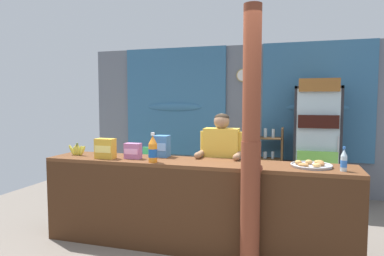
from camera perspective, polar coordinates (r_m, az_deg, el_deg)
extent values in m
plane|color=slate|center=(4.89, 3.63, -15.50)|extent=(7.90, 7.90, 0.00)
cube|color=slate|center=(6.45, 7.45, 1.57)|extent=(5.78, 0.12, 2.69)
cube|color=teal|center=(6.65, -2.89, 4.40)|extent=(2.01, 0.04, 2.06)
ellipsoid|color=teal|center=(6.63, -2.94, 3.51)|extent=(1.10, 0.10, 0.16)
cube|color=teal|center=(6.28, 20.17, 4.12)|extent=(1.85, 0.04, 2.06)
ellipsoid|color=teal|center=(6.26, 20.15, 3.18)|extent=(1.02, 0.10, 0.16)
cylinder|color=tan|center=(6.36, 8.50, 8.69)|extent=(0.24, 0.03, 0.24)
cylinder|color=white|center=(6.35, 8.48, 8.70)|extent=(0.20, 0.01, 0.20)
cube|color=beige|center=(6.29, 18.83, 5.01)|extent=(0.24, 0.02, 0.18)
cube|color=brown|center=(3.87, 0.23, -5.83)|extent=(3.50, 0.58, 0.04)
cube|color=#432715|center=(3.75, -0.97, -14.07)|extent=(3.50, 0.04, 0.96)
cube|color=#432715|center=(4.75, -20.34, -10.34)|extent=(0.08, 0.52, 0.96)
cube|color=#432715|center=(3.90, 25.90, -13.79)|extent=(0.08, 0.52, 0.96)
cylinder|color=brown|center=(3.46, 9.68, -12.87)|extent=(0.19, 0.19, 1.29)
cylinder|color=brown|center=(3.31, 9.98, 8.93)|extent=(0.17, 0.17, 1.29)
ellipsoid|color=brown|center=(3.35, 11.21, -6.65)|extent=(0.06, 0.05, 0.08)
cube|color=#232328|center=(6.16, 19.84, -2.47)|extent=(0.71, 0.04, 1.90)
cube|color=#232328|center=(5.86, 16.74, -2.74)|extent=(0.04, 0.62, 1.90)
cube|color=#232328|center=(5.90, 23.23, -2.87)|extent=(0.04, 0.62, 1.90)
cube|color=#232328|center=(5.83, 20.24, 6.32)|extent=(0.71, 0.62, 0.04)
cube|color=#232328|center=(6.05, 19.76, -11.41)|extent=(0.71, 0.62, 0.08)
cube|color=silver|center=(5.57, 20.19, -2.68)|extent=(0.65, 0.02, 1.74)
cylinder|color=#B7B7BC|center=(5.57, 23.21, -3.29)|extent=(0.02, 0.02, 0.40)
cube|color=silver|center=(5.91, 19.93, -5.22)|extent=(0.63, 0.54, 0.02)
cube|color=#75C64C|center=(5.77, 20.03, -4.35)|extent=(0.59, 0.50, 0.20)
cube|color=silver|center=(5.84, 20.08, 0.12)|extent=(0.63, 0.54, 0.02)
cube|color=black|center=(5.71, 20.18, 1.13)|extent=(0.59, 0.50, 0.20)
cube|color=silver|center=(5.83, 20.22, 5.53)|extent=(0.63, 0.54, 0.02)
cube|color=brown|center=(5.71, 20.33, 6.66)|extent=(0.59, 0.50, 0.20)
cube|color=brown|center=(6.12, 10.62, -5.57)|extent=(0.04, 0.28, 1.22)
cube|color=brown|center=(6.09, 14.76, -5.69)|extent=(0.04, 0.28, 1.22)
cube|color=brown|center=(6.04, 12.76, -1.65)|extent=(0.44, 0.28, 0.02)
cylinder|color=silver|center=(6.03, 12.15, -0.78)|extent=(0.06, 0.06, 0.16)
cylinder|color=silver|center=(6.03, 13.40, -0.85)|extent=(0.05, 0.05, 0.15)
cube|color=brown|center=(6.09, 12.69, -5.07)|extent=(0.44, 0.28, 0.02)
cylinder|color=silver|center=(6.08, 12.08, -4.41)|extent=(0.07, 0.07, 0.11)
cylinder|color=silver|center=(6.07, 13.33, -4.41)|extent=(0.05, 0.05, 0.12)
cube|color=brown|center=(6.16, 12.64, -8.43)|extent=(0.44, 0.28, 0.02)
cylinder|color=brown|center=(6.15, 12.03, -7.71)|extent=(0.05, 0.05, 0.13)
cylinder|color=silver|center=(6.14, 13.27, -7.76)|extent=(0.06, 0.06, 0.13)
cube|color=#4CC675|center=(5.96, -6.91, -7.46)|extent=(0.47, 0.47, 0.04)
cube|color=#4CC675|center=(6.10, -6.31, -5.07)|extent=(0.42, 0.07, 0.40)
cylinder|color=#4CC675|center=(5.90, -9.28, -9.81)|extent=(0.04, 0.04, 0.44)
cylinder|color=#4CC675|center=(5.77, -5.71, -10.09)|extent=(0.04, 0.04, 0.44)
cylinder|color=#4CC675|center=(6.24, -7.98, -8.99)|extent=(0.04, 0.04, 0.44)
cylinder|color=#4CC675|center=(6.12, -4.60, -9.22)|extent=(0.04, 0.04, 0.44)
cube|color=#4CC675|center=(6.00, -8.74, -6.23)|extent=(0.07, 0.40, 0.03)
cube|color=#4CC675|center=(5.87, -5.07, -6.43)|extent=(0.07, 0.40, 0.03)
cylinder|color=#28282D|center=(4.38, 3.70, -12.25)|extent=(0.11, 0.11, 0.82)
cylinder|color=#28282D|center=(4.34, 6.07, -12.41)|extent=(0.11, 0.11, 0.82)
cube|color=gold|center=(4.21, 4.94, -3.56)|extent=(0.42, 0.20, 0.52)
sphere|color=#997051|center=(4.18, 4.97, 1.13)|extent=(0.19, 0.19, 0.19)
ellipsoid|color=#2D2319|center=(4.19, 5.00, 1.72)|extent=(0.18, 0.18, 0.10)
cylinder|color=gold|center=(4.25, 1.94, -2.29)|extent=(0.08, 0.08, 0.26)
cylinder|color=#997051|center=(4.13, 1.40, -4.35)|extent=(0.07, 0.26, 0.07)
sphere|color=#997051|center=(4.00, 0.91, -4.62)|extent=(0.08, 0.08, 0.08)
cylinder|color=gold|center=(4.16, 8.02, -2.48)|extent=(0.08, 0.08, 0.26)
cylinder|color=#997051|center=(4.03, 7.68, -4.59)|extent=(0.07, 0.26, 0.07)
sphere|color=#997051|center=(3.91, 7.39, -4.89)|extent=(0.08, 0.08, 0.08)
cylinder|color=orange|center=(3.80, -6.55, -4.18)|extent=(0.10, 0.10, 0.21)
cone|color=orange|center=(3.78, -6.57, -1.95)|extent=(0.10, 0.10, 0.09)
cylinder|color=white|center=(3.78, -6.58, -1.00)|extent=(0.04, 0.04, 0.03)
cylinder|color=#194C99|center=(3.80, -6.55, -4.18)|extent=(0.10, 0.10, 0.09)
cylinder|color=silver|center=(3.61, 23.98, -5.46)|extent=(0.06, 0.06, 0.15)
cone|color=silver|center=(3.60, 24.04, -3.77)|extent=(0.06, 0.06, 0.07)
cylinder|color=blue|center=(3.59, 24.06, -3.05)|extent=(0.03, 0.03, 0.02)
cylinder|color=blue|center=(3.61, 23.98, -5.46)|extent=(0.06, 0.06, 0.07)
cube|color=#3D75B7|center=(4.17, -5.04, -3.03)|extent=(0.17, 0.16, 0.26)
cube|color=#7CB5F7|center=(4.09, -5.45, -3.17)|extent=(0.16, 0.00, 0.09)
cube|color=#B76699|center=(4.08, -9.82, -3.79)|extent=(0.19, 0.11, 0.18)
cube|color=#F7A5D8|center=(4.03, -10.17, -3.90)|extent=(0.17, 0.00, 0.06)
cube|color=gold|center=(4.16, -14.26, -3.34)|extent=(0.23, 0.12, 0.24)
cube|color=#FFE26D|center=(4.10, -14.71, -3.45)|extent=(0.21, 0.00, 0.08)
cylinder|color=#BCBCC1|center=(3.74, 19.29, -6.02)|extent=(0.40, 0.40, 0.02)
torus|color=#BCBCC1|center=(3.74, 19.29, -5.81)|extent=(0.42, 0.42, 0.02)
ellipsoid|color=#A36638|center=(3.74, 20.71, -5.62)|extent=(0.08, 0.09, 0.04)
ellipsoid|color=#C68947|center=(3.85, 20.44, -5.34)|extent=(0.10, 0.09, 0.04)
ellipsoid|color=tan|center=(3.80, 18.93, -5.37)|extent=(0.07, 0.06, 0.05)
ellipsoid|color=#C68947|center=(3.75, 17.32, -5.48)|extent=(0.07, 0.08, 0.04)
ellipsoid|color=#B2753D|center=(3.64, 18.07, -5.87)|extent=(0.11, 0.09, 0.04)
ellipsoid|color=tan|center=(3.64, 20.10, -5.86)|extent=(0.08, 0.07, 0.05)
ellipsoid|color=#DBCC42|center=(4.56, -19.43, -3.46)|extent=(0.11, 0.03, 0.14)
ellipsoid|color=#DBCC42|center=(4.53, -19.32, -3.67)|extent=(0.08, 0.04, 0.12)
ellipsoid|color=#DBCC42|center=(4.52, -18.98, -3.65)|extent=(0.06, 0.03, 0.12)
ellipsoid|color=#DBCC42|center=(4.51, -18.72, -3.52)|extent=(0.05, 0.05, 0.15)
ellipsoid|color=#DBCC42|center=(4.49, -18.45, -3.57)|extent=(0.04, 0.04, 0.14)
ellipsoid|color=#DBCC42|center=(4.49, -18.12, -3.61)|extent=(0.07, 0.03, 0.14)
ellipsoid|color=#DBCC42|center=(4.46, -17.91, -3.64)|extent=(0.09, 0.03, 0.14)
ellipsoid|color=#DBCC42|center=(4.44, -17.76, -3.64)|extent=(0.10, 0.04, 0.14)
cylinder|color=olive|center=(4.49, -18.60, -2.70)|extent=(0.02, 0.02, 0.05)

